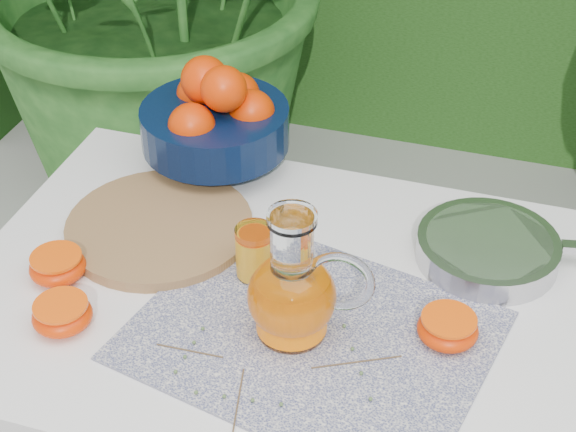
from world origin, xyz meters
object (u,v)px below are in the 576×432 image
(cutting_board, at_px, (159,227))
(fruit_bowl, at_px, (216,118))
(white_table, at_px, (284,329))
(juice_pitcher, at_px, (294,293))
(saute_pan, at_px, (490,248))

(cutting_board, bearing_deg, fruit_bowl, 85.20)
(white_table, height_order, cutting_board, cutting_board)
(white_table, relative_size, juice_pitcher, 4.76)
(cutting_board, height_order, fruit_bowl, fruit_bowl)
(cutting_board, relative_size, fruit_bowl, 0.94)
(fruit_bowl, bearing_deg, white_table, -53.68)
(white_table, relative_size, fruit_bowl, 3.02)
(white_table, xyz_separation_m, saute_pan, (0.29, 0.17, 0.10))
(cutting_board, relative_size, saute_pan, 0.75)
(saute_pan, bearing_deg, white_table, -149.52)
(cutting_board, xyz_separation_m, saute_pan, (0.53, 0.09, 0.01))
(juice_pitcher, bearing_deg, cutting_board, 150.37)
(white_table, distance_m, cutting_board, 0.27)
(fruit_bowl, height_order, saute_pan, fruit_bowl)
(cutting_board, xyz_separation_m, fruit_bowl, (0.02, 0.22, 0.09))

